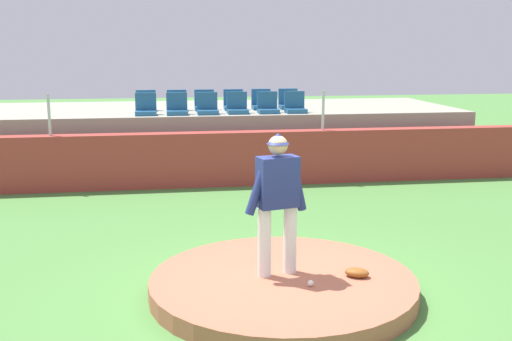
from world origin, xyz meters
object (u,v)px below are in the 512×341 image
Objects in this scene: stadium_chair_2 at (207,107)px; stadium_chair_7 at (177,104)px; stadium_chair_5 at (295,106)px; pitcher at (278,194)px; stadium_chair_3 at (237,107)px; stadium_chair_0 at (146,108)px; stadium_chair_8 at (205,104)px; stadium_chair_4 at (268,106)px; fielding_glove at (357,273)px; baseball at (311,283)px; stadium_chair_10 at (262,103)px; stadium_chair_6 at (146,104)px; stadium_chair_11 at (289,103)px; stadium_chair_9 at (234,103)px; stadium_chair_1 at (177,108)px.

stadium_chair_7 is (-0.68, 0.91, 0.00)m from stadium_chair_2.
stadium_chair_2 is at bearing 0.15° from stadium_chair_5.
stadium_chair_5 is at bearing 161.82° from stadium_chair_7.
stadium_chair_3 is at bearing 72.87° from pitcher.
stadium_chair_0 is 1.00× the size of stadium_chair_8.
stadium_chair_3 and stadium_chair_4 have the same top height.
stadium_chair_0 reaches higher than fielding_glove.
stadium_chair_2 is (-0.61, 7.68, 1.34)m from baseball.
stadium_chair_6 is at bearing -0.57° from stadium_chair_10.
stadium_chair_6 is at bearing -18.05° from stadium_chair_4.
stadium_chair_5 is 1.00× the size of stadium_chair_11.
stadium_chair_3 is 0.72m from stadium_chair_4.
stadium_chair_2 reaches higher than baseball.
stadium_chair_6 is (-2.13, 0.91, 0.00)m from stadium_chair_3.
baseball is 0.25× the size of fielding_glove.
stadium_chair_6 is 2.15m from stadium_chair_9.
stadium_chair_2 is at bearing 0.81° from stadium_chair_4.
stadium_chair_11 is at bearing -178.91° from stadium_chair_8.
stadium_chair_0 and stadium_chair_1 have the same top height.
baseball is at bearing 94.11° from stadium_chair_8.
fielding_glove is at bearing 88.78° from stadium_chair_10.
stadium_chair_5 is 1.00× the size of stadium_chair_8.
pitcher reaches higher than stadium_chair_0.
stadium_chair_0 is 1.00× the size of stadium_chair_5.
stadium_chair_4 and stadium_chair_8 have the same top height.
stadium_chair_8 is 1.00× the size of stadium_chair_11.
stadium_chair_4 is (0.81, 7.70, 1.34)m from baseball.
stadium_chair_5 is 0.94m from stadium_chair_11.
pitcher is 3.53× the size of stadium_chair_2.
stadium_chair_4 is at bearing -179.70° from stadium_chair_1.
baseball is 8.69m from stadium_chair_9.
pitcher is 3.53× the size of stadium_chair_4.
stadium_chair_4 is 1.00× the size of stadium_chair_9.
stadium_chair_3 reaches higher than baseball.
stadium_chair_2 is 1.70m from stadium_chair_10.
pitcher is 3.53× the size of stadium_chair_9.
stadium_chair_0 is 1.00× the size of stadium_chair_11.
stadium_chair_4 is 1.00× the size of stadium_chair_8.
stadium_chair_3 is 1.68m from stadium_chair_11.
stadium_chair_1 is 1.19m from stadium_chair_6.
stadium_chair_11 is at bearing -161.67° from stadium_chair_1.
pitcher is 7.24m from stadium_chair_2.
stadium_chair_11 is (2.12, 0.94, 0.00)m from stadium_chair_2.
stadium_chair_6 is 1.00× the size of stadium_chair_7.
stadium_chair_7 is (-1.29, 8.59, 1.34)m from baseball.
stadium_chair_10 reaches higher than fielding_glove.
stadium_chair_10 is (-0.00, 0.90, 0.00)m from stadium_chair_4.
stadium_chair_9 and stadium_chair_11 have the same top height.
pitcher is 7.31m from stadium_chair_1.
stadium_chair_10 is (0.18, 8.39, 1.32)m from fielding_glove.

